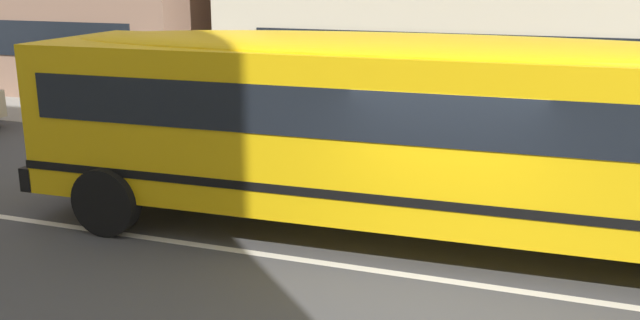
{
  "coord_description": "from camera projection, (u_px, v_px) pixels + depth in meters",
  "views": [
    {
      "loc": [
        1.43,
        -8.66,
        4.01
      ],
      "look_at": [
        -1.91,
        0.7,
        1.31
      ],
      "focal_mm": 39.43,
      "sensor_mm": 36.0,
      "label": 1
    }
  ],
  "objects": [
    {
      "name": "sidewalk_far",
      "position": [
        498.0,
        147.0,
        16.35
      ],
      "size": [
        120.0,
        3.0,
        0.01
      ],
      "primitive_type": "cube",
      "color": "gray",
      "rests_on": "ground_plane"
    },
    {
      "name": "lane_centreline",
      "position": [
        437.0,
        279.0,
        9.39
      ],
      "size": [
        110.0,
        0.16,
        0.01
      ],
      "primitive_type": "cube",
      "color": "silver",
      "rests_on": "ground_plane"
    },
    {
      "name": "school_bus",
      "position": [
        432.0,
        122.0,
        10.31
      ],
      "size": [
        13.94,
        3.31,
        3.1
      ],
      "rotation": [
        0.0,
        0.0,
        0.03
      ],
      "color": "yellow",
      "rests_on": "ground_plane"
    },
    {
      "name": "ground_plane",
      "position": [
        437.0,
        279.0,
        9.39
      ],
      "size": [
        400.0,
        400.0,
        0.0
      ],
      "primitive_type": "plane",
      "color": "#424244"
    }
  ]
}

